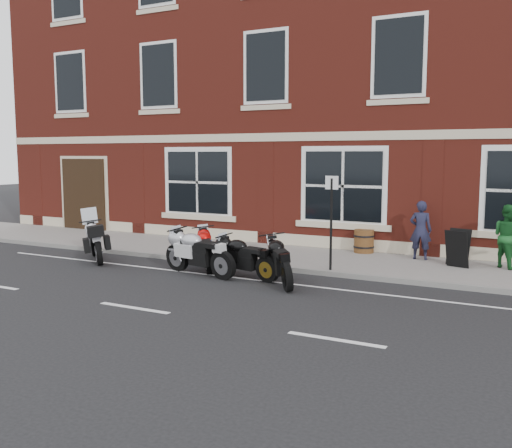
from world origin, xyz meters
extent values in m
plane|color=black|center=(0.00, 0.00, 0.00)|extent=(80.00, 80.00, 0.00)
cube|color=slate|center=(0.00, 3.00, 0.06)|extent=(30.00, 3.00, 0.12)
cube|color=slate|center=(0.00, 1.42, 0.06)|extent=(30.00, 0.16, 0.12)
cube|color=maroon|center=(0.00, 10.50, 6.00)|extent=(24.00, 12.00, 12.00)
cylinder|color=black|center=(-4.61, 0.86, 0.32)|extent=(0.57, 0.53, 0.65)
cylinder|color=black|center=(-3.51, -0.12, 0.32)|extent=(0.57, 0.53, 0.65)
cube|color=black|center=(-4.10, 0.40, 0.67)|extent=(0.77, 0.72, 0.22)
ellipsoid|color=silver|center=(-4.22, 0.50, 0.79)|extent=(0.67, 0.65, 0.32)
cube|color=black|center=(-3.80, 0.13, 0.75)|extent=(0.59, 0.57, 0.10)
cube|color=silver|center=(-4.60, 0.84, 1.17)|extent=(0.31, 0.35, 0.46)
cylinder|color=black|center=(-1.21, 1.44, 0.31)|extent=(0.46, 0.59, 0.63)
cylinder|color=black|center=(-0.39, 0.28, 0.31)|extent=(0.46, 0.59, 0.63)
cube|color=black|center=(-0.83, 0.90, 0.65)|extent=(0.64, 0.78, 0.22)
ellipsoid|color=#BC0A08|center=(-0.91, 1.02, 0.76)|extent=(0.60, 0.65, 0.31)
cube|color=black|center=(-0.60, 0.58, 0.73)|extent=(0.52, 0.59, 0.10)
cylinder|color=black|center=(-0.07, 0.46, 0.31)|extent=(0.63, 0.27, 0.61)
cylinder|color=black|center=(1.27, 0.12, 0.31)|extent=(0.63, 0.27, 0.61)
cube|color=black|center=(0.55, 0.30, 0.63)|extent=(0.80, 0.41, 0.21)
ellipsoid|color=black|center=(0.41, 0.33, 0.75)|extent=(0.60, 0.46, 0.31)
cube|color=black|center=(0.93, 0.21, 0.71)|extent=(0.57, 0.37, 0.10)
cylinder|color=black|center=(-1.28, 0.24, 0.34)|extent=(0.70, 0.28, 0.68)
cylinder|color=black|center=(0.24, -0.09, 0.34)|extent=(0.70, 0.28, 0.68)
cube|color=black|center=(-0.57, 0.08, 0.71)|extent=(0.89, 0.43, 0.24)
ellipsoid|color=#ADACB1|center=(-0.73, 0.12, 0.83)|extent=(0.67, 0.50, 0.34)
cube|color=black|center=(-0.15, -0.01, 0.79)|extent=(0.63, 0.40, 0.11)
cylinder|color=black|center=(1.15, 0.74, 0.33)|extent=(0.50, 0.61, 0.66)
cylinder|color=black|center=(2.04, -0.46, 0.33)|extent=(0.50, 0.61, 0.66)
cube|color=black|center=(1.57, 0.18, 0.68)|extent=(0.68, 0.80, 0.23)
ellipsoid|color=black|center=(1.47, 0.30, 0.80)|extent=(0.64, 0.68, 0.33)
cube|color=black|center=(1.81, -0.15, 0.76)|extent=(0.55, 0.61, 0.10)
imported|color=#1C1D33|center=(3.84, 3.97, 0.90)|extent=(0.60, 0.43, 1.56)
imported|color=#185422|center=(5.96, 3.80, 0.90)|extent=(0.96, 0.94, 1.56)
cylinder|color=#532416|center=(2.22, 4.30, 0.44)|extent=(0.56, 0.56, 0.65)
cylinder|color=black|center=(2.22, 4.30, 0.29)|extent=(0.58, 0.58, 0.05)
cylinder|color=black|center=(2.22, 4.30, 0.60)|extent=(0.58, 0.58, 0.05)
cylinder|color=black|center=(2.24, 1.55, 1.22)|extent=(0.06, 0.06, 2.20)
cube|color=silver|center=(2.24, 1.55, 2.22)|extent=(0.32, 0.02, 0.32)
camera|label=1|loc=(6.89, -11.22, 2.88)|focal=40.00mm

